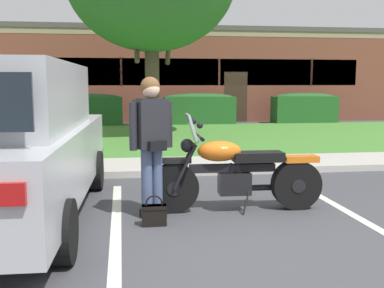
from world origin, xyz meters
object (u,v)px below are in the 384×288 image
at_px(hedge_left, 87,109).
at_px(brick_building, 123,76).
at_px(parked_suv_adjacent, 2,141).
at_px(hedge_center_right, 304,108).
at_px(motorcycle, 242,173).
at_px(rider_person, 151,137).
at_px(hedge_center_left, 199,108).
at_px(handbag, 154,213).

bearing_deg(hedge_left, brick_building, 77.98).
height_order(parked_suv_adjacent, hedge_center_right, parked_suv_adjacent).
distance_m(motorcycle, brick_building, 18.21).
distance_m(motorcycle, rider_person, 1.27).
bearing_deg(parked_suv_adjacent, hedge_center_right, 54.63).
xyz_separation_m(hedge_center_left, hedge_center_right, (4.31, 0.00, 0.00)).
bearing_deg(parked_suv_adjacent, rider_person, -3.70).
height_order(rider_person, hedge_left, rider_person).
bearing_deg(hedge_left, handbag, -81.73).
distance_m(handbag, parked_suv_adjacent, 1.97).
relative_size(rider_person, parked_suv_adjacent, 0.35).
distance_m(rider_person, parked_suv_adjacent, 1.74).
distance_m(parked_suv_adjacent, hedge_center_left, 12.78).
bearing_deg(parked_suv_adjacent, hedge_left, 90.33).
bearing_deg(motorcycle, parked_suv_adjacent, -179.27).
bearing_deg(hedge_center_right, hedge_center_left, 180.00).
height_order(hedge_center_right, brick_building, brick_building).
xyz_separation_m(handbag, hedge_left, (-1.81, 12.49, 0.51)).
height_order(hedge_center_left, brick_building, brick_building).
height_order(parked_suv_adjacent, hedge_left, parked_suv_adjacent).
relative_size(rider_person, hedge_center_left, 0.62).
height_order(motorcycle, hedge_left, motorcycle).
height_order(hedge_left, hedge_center_right, same).
bearing_deg(rider_person, parked_suv_adjacent, 176.30).
distance_m(parked_suv_adjacent, brick_building, 18.17).
distance_m(handbag, hedge_left, 12.63).
relative_size(hedge_center_right, brick_building, 0.11).
bearing_deg(hedge_center_right, brick_building, 140.46).
xyz_separation_m(rider_person, hedge_center_right, (6.81, 12.16, -0.34)).
bearing_deg(handbag, motorcycle, 22.41).
xyz_separation_m(handbag, hedge_center_right, (6.81, 12.49, 0.51)).
relative_size(hedge_center_left, hedge_center_right, 1.08).
relative_size(parked_suv_adjacent, hedge_center_left, 1.77).
distance_m(rider_person, hedge_left, 12.30).
bearing_deg(parked_suv_adjacent, brick_building, 86.15).
distance_m(motorcycle, handbag, 1.30).
distance_m(parked_suv_adjacent, hedge_left, 12.05).
distance_m(motorcycle, hedge_center_left, 12.09).
distance_m(rider_person, hedge_center_right, 13.94).
bearing_deg(hedge_center_left, hedge_left, 180.00).
xyz_separation_m(rider_person, brick_building, (-0.52, 18.21, 1.01)).
xyz_separation_m(handbag, hedge_center_left, (2.50, 12.49, 0.51)).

